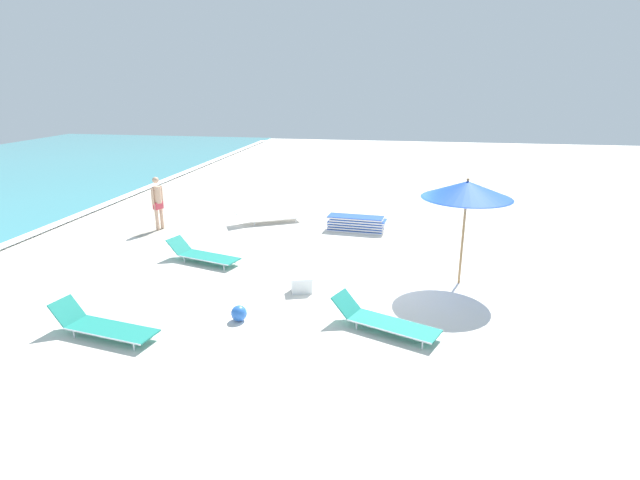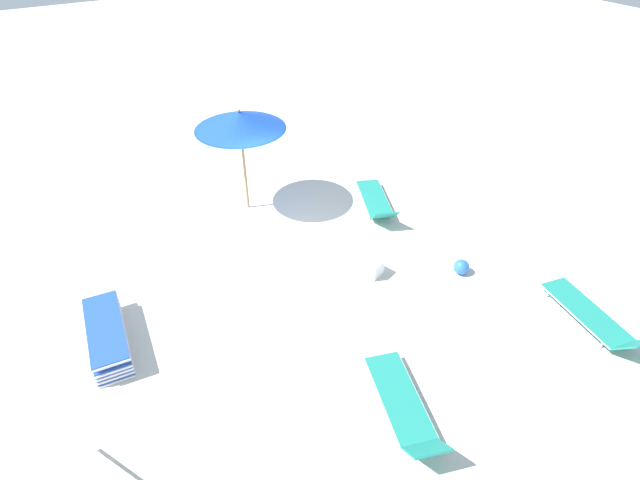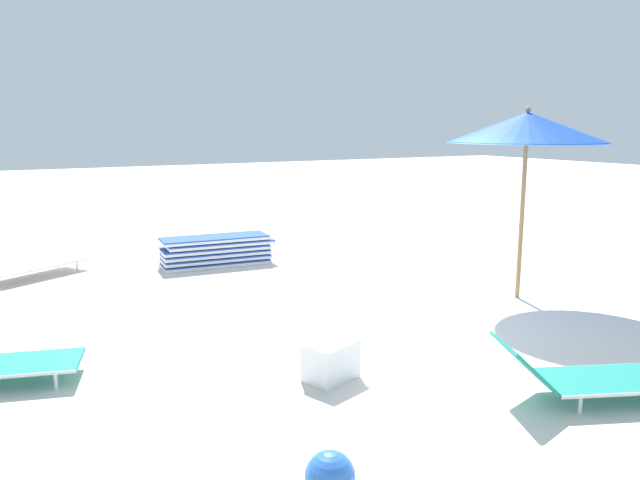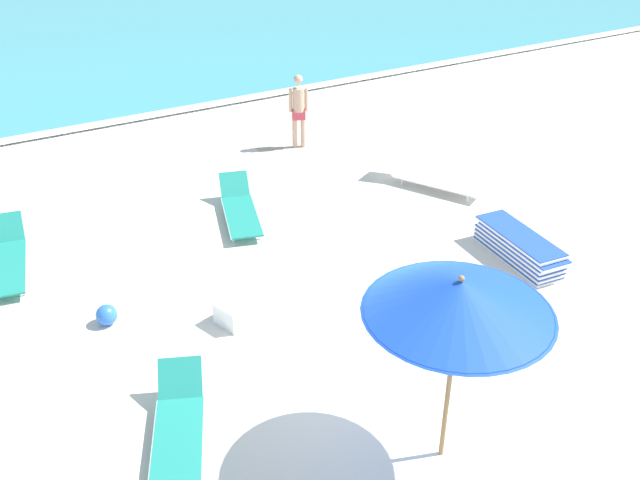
{
  "view_description": "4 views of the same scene",
  "coord_description": "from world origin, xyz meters",
  "px_view_note": "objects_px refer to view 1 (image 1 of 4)",
  "views": [
    {
      "loc": [
        -11.75,
        -0.84,
        4.74
      ],
      "look_at": [
        0.36,
        1.31,
        0.8
      ],
      "focal_mm": 28.0,
      "sensor_mm": 36.0,
      "label": 1
    },
    {
      "loc": [
        3.79,
        7.91,
        6.91
      ],
      "look_at": [
        -0.39,
        0.75,
        0.72
      ],
      "focal_mm": 28.0,
      "sensor_mm": 36.0,
      "label": 2
    },
    {
      "loc": [
        -6.02,
        4.25,
        2.39
      ],
      "look_at": [
        0.26,
        0.77,
        1.04
      ],
      "focal_mm": 35.0,
      "sensor_mm": 36.0,
      "label": 3
    },
    {
      "loc": [
        -4.38,
        -6.92,
        6.66
      ],
      "look_at": [
        0.45,
        1.62,
        0.96
      ],
      "focal_mm": 40.0,
      "sensor_mm": 36.0,
      "label": 4
    }
  ],
  "objects_px": {
    "sun_lounger_under_umbrella": "(384,320)",
    "sun_lounger_near_water_right": "(267,217)",
    "lounger_stack": "(356,224)",
    "sun_lounger_beside_umbrella": "(103,325)",
    "sun_lounger_near_water_left": "(203,254)",
    "beach_umbrella": "(467,190)",
    "cooler_box": "(302,284)",
    "beach_ball": "(239,313)",
    "beachgoer_wading_adult": "(158,200)"
  },
  "relations": [
    {
      "from": "lounger_stack",
      "to": "sun_lounger_under_umbrella",
      "type": "xyz_separation_m",
      "value": [
        -6.76,
        -1.27,
        -0.04
      ]
    },
    {
      "from": "sun_lounger_near_water_right",
      "to": "sun_lounger_beside_umbrella",
      "type": "bearing_deg",
      "value": 145.13
    },
    {
      "from": "lounger_stack",
      "to": "sun_lounger_near_water_left",
      "type": "bearing_deg",
      "value": 138.82
    },
    {
      "from": "sun_lounger_near_water_right",
      "to": "beach_umbrella",
      "type": "bearing_deg",
      "value": -154.37
    },
    {
      "from": "beach_umbrella",
      "to": "beachgoer_wading_adult",
      "type": "xyz_separation_m",
      "value": [
        3.04,
        9.41,
        -1.33
      ]
    },
    {
      "from": "beachgoer_wading_adult",
      "to": "beach_ball",
      "type": "relative_size",
      "value": 5.35
    },
    {
      "from": "sun_lounger_beside_umbrella",
      "to": "sun_lounger_near_water_right",
      "type": "relative_size",
      "value": 0.96
    },
    {
      "from": "sun_lounger_under_umbrella",
      "to": "beachgoer_wading_adult",
      "type": "xyz_separation_m",
      "value": [
        5.79,
        7.72,
        0.79
      ]
    },
    {
      "from": "lounger_stack",
      "to": "sun_lounger_under_umbrella",
      "type": "relative_size",
      "value": 0.88
    },
    {
      "from": "lounger_stack",
      "to": "sun_lounger_beside_umbrella",
      "type": "distance_m",
      "value": 8.92
    },
    {
      "from": "sun_lounger_near_water_left",
      "to": "beach_ball",
      "type": "distance_m",
      "value": 3.82
    },
    {
      "from": "beach_umbrella",
      "to": "beach_ball",
      "type": "bearing_deg",
      "value": 121.55
    },
    {
      "from": "beach_umbrella",
      "to": "sun_lounger_near_water_left",
      "type": "relative_size",
      "value": 1.19
    },
    {
      "from": "sun_lounger_near_water_right",
      "to": "beach_ball",
      "type": "height_order",
      "value": "sun_lounger_near_water_right"
    },
    {
      "from": "sun_lounger_near_water_right",
      "to": "beach_ball",
      "type": "distance_m",
      "value": 7.41
    },
    {
      "from": "sun_lounger_beside_umbrella",
      "to": "beachgoer_wading_adult",
      "type": "distance_m",
      "value": 7.4
    },
    {
      "from": "sun_lounger_near_water_left",
      "to": "beachgoer_wading_adult",
      "type": "xyz_separation_m",
      "value": [
        2.71,
        2.64,
        0.79
      ]
    },
    {
      "from": "sun_lounger_under_umbrella",
      "to": "beachgoer_wading_adult",
      "type": "bearing_deg",
      "value": 75.7
    },
    {
      "from": "sun_lounger_near_water_left",
      "to": "sun_lounger_near_water_right",
      "type": "xyz_separation_m",
      "value": [
        4.09,
        -0.66,
        -0.01
      ]
    },
    {
      "from": "beach_umbrella",
      "to": "cooler_box",
      "type": "height_order",
      "value": "beach_umbrella"
    },
    {
      "from": "beachgoer_wading_adult",
      "to": "cooler_box",
      "type": "bearing_deg",
      "value": -105.25
    },
    {
      "from": "sun_lounger_beside_umbrella",
      "to": "sun_lounger_near_water_left",
      "type": "xyz_separation_m",
      "value": [
        4.26,
        -0.27,
        -0.0
      ]
    },
    {
      "from": "beach_umbrella",
      "to": "lounger_stack",
      "type": "xyz_separation_m",
      "value": [
        4.0,
        2.96,
        -2.08
      ]
    },
    {
      "from": "cooler_box",
      "to": "lounger_stack",
      "type": "bearing_deg",
      "value": 63.32
    },
    {
      "from": "sun_lounger_under_umbrella",
      "to": "sun_lounger_near_water_left",
      "type": "height_order",
      "value": "sun_lounger_under_umbrella"
    },
    {
      "from": "sun_lounger_beside_umbrella",
      "to": "sun_lounger_near_water_left",
      "type": "relative_size",
      "value": 1.02
    },
    {
      "from": "sun_lounger_near_water_left",
      "to": "beachgoer_wading_adult",
      "type": "distance_m",
      "value": 3.86
    },
    {
      "from": "lounger_stack",
      "to": "sun_lounger_under_umbrella",
      "type": "distance_m",
      "value": 6.88
    },
    {
      "from": "sun_lounger_beside_umbrella",
      "to": "beach_ball",
      "type": "relative_size",
      "value": 6.81
    },
    {
      "from": "sun_lounger_beside_umbrella",
      "to": "cooler_box",
      "type": "height_order",
      "value": "sun_lounger_beside_umbrella"
    },
    {
      "from": "beachgoer_wading_adult",
      "to": "sun_lounger_near_water_left",
      "type": "bearing_deg",
      "value": -114.58
    },
    {
      "from": "beach_umbrella",
      "to": "sun_lounger_under_umbrella",
      "type": "xyz_separation_m",
      "value": [
        -2.76,
        1.69,
        -2.11
      ]
    },
    {
      "from": "sun_lounger_under_umbrella",
      "to": "sun_lounger_beside_umbrella",
      "type": "bearing_deg",
      "value": 124.94
    },
    {
      "from": "sun_lounger_near_water_left",
      "to": "beach_ball",
      "type": "bearing_deg",
      "value": -129.93
    },
    {
      "from": "sun_lounger_under_umbrella",
      "to": "sun_lounger_near_water_right",
      "type": "distance_m",
      "value": 8.42
    },
    {
      "from": "sun_lounger_beside_umbrella",
      "to": "beach_ball",
      "type": "distance_m",
      "value": 2.62
    },
    {
      "from": "sun_lounger_near_water_left",
      "to": "beach_ball",
      "type": "xyz_separation_m",
      "value": [
        -3.18,
        -2.12,
        -0.05
      ]
    },
    {
      "from": "lounger_stack",
      "to": "sun_lounger_beside_umbrella",
      "type": "relative_size",
      "value": 0.88
    },
    {
      "from": "beach_ball",
      "to": "lounger_stack",
      "type": "bearing_deg",
      "value": -13.85
    },
    {
      "from": "lounger_stack",
      "to": "sun_lounger_near_water_left",
      "type": "relative_size",
      "value": 0.9
    },
    {
      "from": "sun_lounger_beside_umbrella",
      "to": "sun_lounger_near_water_left",
      "type": "distance_m",
      "value": 4.26
    },
    {
      "from": "sun_lounger_under_umbrella",
      "to": "sun_lounger_near_water_right",
      "type": "xyz_separation_m",
      "value": [
        7.17,
        4.42,
        -0.01
      ]
    },
    {
      "from": "sun_lounger_under_umbrella",
      "to": "cooler_box",
      "type": "bearing_deg",
      "value": 74.37
    },
    {
      "from": "beach_umbrella",
      "to": "cooler_box",
      "type": "relative_size",
      "value": 4.44
    },
    {
      "from": "sun_lounger_beside_umbrella",
      "to": "beachgoer_wading_adult",
      "type": "relative_size",
      "value": 1.27
    },
    {
      "from": "sun_lounger_under_umbrella",
      "to": "beach_ball",
      "type": "xyz_separation_m",
      "value": [
        -0.1,
        2.96,
        -0.05
      ]
    },
    {
      "from": "sun_lounger_beside_umbrella",
      "to": "lounger_stack",
      "type": "bearing_deg",
      "value": -17.13
    },
    {
      "from": "beach_ball",
      "to": "beach_umbrella",
      "type": "bearing_deg",
      "value": -58.45
    },
    {
      "from": "lounger_stack",
      "to": "cooler_box",
      "type": "xyz_separation_m",
      "value": [
        -5.19,
        0.73,
        -0.06
      ]
    },
    {
      "from": "lounger_stack",
      "to": "beach_ball",
      "type": "xyz_separation_m",
      "value": [
        -6.86,
        1.69,
        -0.08
      ]
    }
  ]
}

